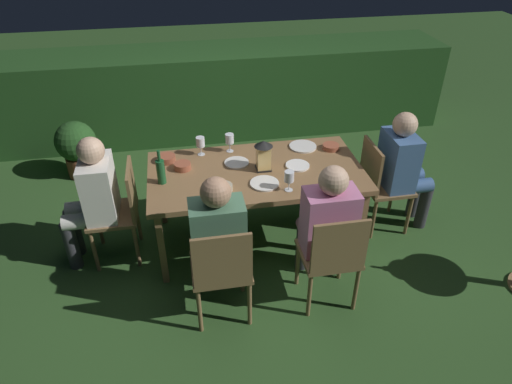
{
  "coord_description": "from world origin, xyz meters",
  "views": [
    {
      "loc": [
        -0.59,
        -3.23,
        2.71
      ],
      "look_at": [
        0.0,
        0.0,
        0.51
      ],
      "focal_mm": 32.12,
      "sensor_mm": 36.0,
      "label": 1
    }
  ],
  "objects_px": {
    "chair_head_near": "(121,208)",
    "bowl_bread": "(167,158)",
    "wine_glass_b": "(289,177)",
    "plate_c": "(297,165)",
    "wine_glass_a": "(230,140)",
    "person_in_cream": "(92,196)",
    "potted_plant_by_hedge": "(77,146)",
    "bowl_salad": "(331,147)",
    "dining_table": "(256,176)",
    "bowl_olives": "(183,166)",
    "bowl_dip": "(224,188)",
    "wine_glass_c": "(200,143)",
    "plate_d": "(303,146)",
    "chair_side_left_a": "(222,269)",
    "chair_side_left_b": "(332,255)",
    "lantern_centerpiece": "(263,154)",
    "plate_a": "(264,183)",
    "plate_b": "(237,163)",
    "person_in_pink": "(326,222)",
    "person_in_blue": "(404,166)",
    "green_bottle_on_table": "(161,171)",
    "person_in_green": "(217,235)"
  },
  "relations": [
    {
      "from": "chair_side_left_a",
      "to": "wine_glass_c",
      "type": "distance_m",
      "value": 1.27
    },
    {
      "from": "chair_head_near",
      "to": "wine_glass_c",
      "type": "bearing_deg",
      "value": 26.19
    },
    {
      "from": "person_in_pink",
      "to": "wine_glass_a",
      "type": "distance_m",
      "value": 1.21
    },
    {
      "from": "plate_a",
      "to": "plate_d",
      "type": "distance_m",
      "value": 0.72
    },
    {
      "from": "person_in_cream",
      "to": "potted_plant_by_hedge",
      "type": "xyz_separation_m",
      "value": [
        -0.38,
        1.46,
        -0.28
      ]
    },
    {
      "from": "dining_table",
      "to": "plate_d",
      "type": "distance_m",
      "value": 0.59
    },
    {
      "from": "dining_table",
      "to": "plate_c",
      "type": "bearing_deg",
      "value": 0.12
    },
    {
      "from": "wine_glass_b",
      "to": "bowl_olives",
      "type": "distance_m",
      "value": 0.93
    },
    {
      "from": "chair_side_left_b",
      "to": "plate_c",
      "type": "xyz_separation_m",
      "value": [
        -0.05,
        0.87,
        0.26
      ]
    },
    {
      "from": "bowl_salad",
      "to": "bowl_olives",
      "type": "bearing_deg",
      "value": -174.97
    },
    {
      "from": "bowl_olives",
      "to": "bowl_dip",
      "type": "xyz_separation_m",
      "value": [
        0.3,
        -0.38,
        -0.0
      ]
    },
    {
      "from": "dining_table",
      "to": "person_in_cream",
      "type": "relative_size",
      "value": 1.56
    },
    {
      "from": "chair_side_left_a",
      "to": "plate_b",
      "type": "relative_size",
      "value": 4.14
    },
    {
      "from": "bowl_salad",
      "to": "bowl_bread",
      "type": "bearing_deg",
      "value": 178.59
    },
    {
      "from": "wine_glass_b",
      "to": "plate_c",
      "type": "distance_m",
      "value": 0.4
    },
    {
      "from": "bowl_bread",
      "to": "potted_plant_by_hedge",
      "type": "height_order",
      "value": "bowl_bread"
    },
    {
      "from": "plate_a",
      "to": "bowl_salad",
      "type": "xyz_separation_m",
      "value": [
        0.7,
        0.47,
        0.02
      ]
    },
    {
      "from": "plate_c",
      "to": "potted_plant_by_hedge",
      "type": "relative_size",
      "value": 0.32
    },
    {
      "from": "chair_head_near",
      "to": "plate_c",
      "type": "xyz_separation_m",
      "value": [
        1.5,
        0.0,
        0.26
      ]
    },
    {
      "from": "wine_glass_c",
      "to": "plate_d",
      "type": "xyz_separation_m",
      "value": [
        0.92,
        -0.03,
        -0.11
      ]
    },
    {
      "from": "plate_d",
      "to": "plate_a",
      "type": "bearing_deg",
      "value": -130.21
    },
    {
      "from": "chair_head_near",
      "to": "chair_side_left_a",
      "type": "distance_m",
      "value": 1.14
    },
    {
      "from": "chair_side_left_a",
      "to": "bowl_olives",
      "type": "xyz_separation_m",
      "value": [
        -0.2,
        1.0,
        0.28
      ]
    },
    {
      "from": "bowl_olives",
      "to": "potted_plant_by_hedge",
      "type": "height_order",
      "value": "bowl_olives"
    },
    {
      "from": "bowl_bread",
      "to": "plate_c",
      "type": "bearing_deg",
      "value": -14.52
    },
    {
      "from": "person_in_pink",
      "to": "wine_glass_c",
      "type": "height_order",
      "value": "person_in_pink"
    },
    {
      "from": "chair_head_near",
      "to": "bowl_bread",
      "type": "height_order",
      "value": "chair_head_near"
    },
    {
      "from": "dining_table",
      "to": "chair_side_left_b",
      "type": "distance_m",
      "value": 0.98
    },
    {
      "from": "wine_glass_a",
      "to": "plate_c",
      "type": "distance_m",
      "value": 0.65
    },
    {
      "from": "plate_a",
      "to": "plate_b",
      "type": "distance_m",
      "value": 0.4
    },
    {
      "from": "plate_d",
      "to": "chair_side_left_a",
      "type": "bearing_deg",
      "value": -126.88
    },
    {
      "from": "chair_side_left_a",
      "to": "person_in_blue",
      "type": "bearing_deg",
      "value": 26.53
    },
    {
      "from": "lantern_centerpiece",
      "to": "bowl_dip",
      "type": "bearing_deg",
      "value": -144.39
    },
    {
      "from": "lantern_centerpiece",
      "to": "plate_b",
      "type": "height_order",
      "value": "lantern_centerpiece"
    },
    {
      "from": "bowl_bread",
      "to": "chair_side_left_a",
      "type": "bearing_deg",
      "value": -74.15
    },
    {
      "from": "wine_glass_a",
      "to": "bowl_bread",
      "type": "xyz_separation_m",
      "value": [
        -0.56,
        -0.08,
        -0.09
      ]
    },
    {
      "from": "person_in_green",
      "to": "bowl_dip",
      "type": "xyz_separation_m",
      "value": [
        0.1,
        0.42,
        0.12
      ]
    },
    {
      "from": "chair_head_near",
      "to": "wine_glass_b",
      "type": "height_order",
      "value": "wine_glass_b"
    },
    {
      "from": "person_in_pink",
      "to": "plate_a",
      "type": "height_order",
      "value": "person_in_pink"
    },
    {
      "from": "dining_table",
      "to": "chair_side_left_b",
      "type": "relative_size",
      "value": 2.06
    },
    {
      "from": "chair_head_near",
      "to": "wine_glass_a",
      "type": "height_order",
      "value": "wine_glass_a"
    },
    {
      "from": "bowl_bread",
      "to": "person_in_blue",
      "type": "bearing_deg",
      "value": -7.78
    },
    {
      "from": "plate_a",
      "to": "bowl_dip",
      "type": "relative_size",
      "value": 1.64
    },
    {
      "from": "chair_side_left_b",
      "to": "wine_glass_b",
      "type": "xyz_separation_m",
      "value": [
        -0.21,
        0.53,
        0.36
      ]
    },
    {
      "from": "wine_glass_b",
      "to": "potted_plant_by_hedge",
      "type": "xyz_separation_m",
      "value": [
        -1.92,
        1.8,
        -0.49
      ]
    },
    {
      "from": "person_in_blue",
      "to": "green_bottle_on_table",
      "type": "relative_size",
      "value": 3.96
    },
    {
      "from": "potted_plant_by_hedge",
      "to": "bowl_dip",
      "type": "bearing_deg",
      "value": -50.5
    },
    {
      "from": "lantern_centerpiece",
      "to": "wine_glass_b",
      "type": "relative_size",
      "value": 1.57
    },
    {
      "from": "wine_glass_a",
      "to": "plate_d",
      "type": "xyz_separation_m",
      "value": [
        0.66,
        -0.04,
        -0.11
      ]
    },
    {
      "from": "bowl_olives",
      "to": "bowl_dip",
      "type": "relative_size",
      "value": 0.99
    }
  ]
}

